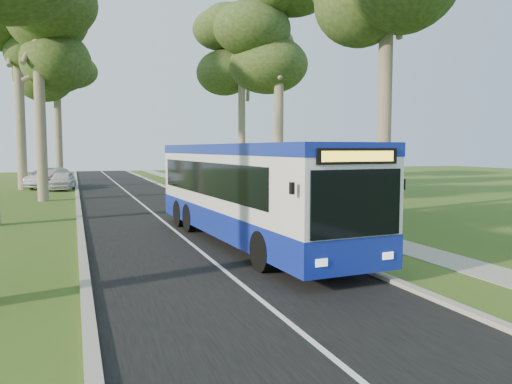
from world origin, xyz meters
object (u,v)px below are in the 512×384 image
at_px(bus_stop_sign, 323,198).
at_px(car_silver, 49,178).
at_px(bus, 248,192).
at_px(car_white, 62,181).
at_px(litter_bin, 248,204).
at_px(bus_shelter, 317,181).

xyz_separation_m(bus_stop_sign, car_silver, (-9.41, 29.80, -0.84)).
bearing_deg(car_silver, bus, -50.23).
bearing_deg(car_white, bus_stop_sign, -65.18).
bearing_deg(litter_bin, bus_shelter, -73.09).
bearing_deg(bus_shelter, car_white, 115.57).
bearing_deg(car_silver, car_white, -37.88).
bearing_deg(bus, car_white, 100.48).
bearing_deg(bus_stop_sign, bus, 141.96).
distance_m(bus_shelter, car_silver, 27.76).
bearing_deg(bus_shelter, litter_bin, 108.17).
relative_size(car_white, car_silver, 0.85).
xyz_separation_m(bus_shelter, litter_bin, (-1.44, 4.72, -1.39)).
bearing_deg(bus, bus_stop_sign, -47.77).
height_order(bus_stop_sign, car_white, bus_stop_sign).
height_order(bus, litter_bin, bus).
bearing_deg(litter_bin, car_white, 116.08).
xyz_separation_m(car_white, car_silver, (-1.06, 2.05, 0.10)).
bearing_deg(bus, bus_shelter, 30.51).
bearing_deg(car_silver, bus_shelter, -40.72).
height_order(car_white, car_silver, car_silver).
distance_m(bus_stop_sign, car_silver, 31.26).
xyz_separation_m(bus_stop_sign, bus_shelter, (2.11, 4.57, 0.19)).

